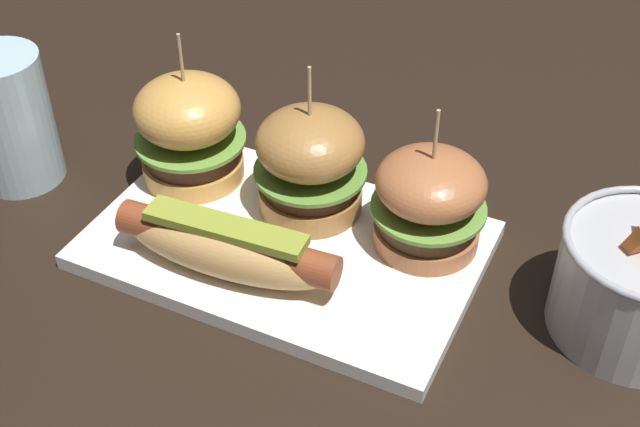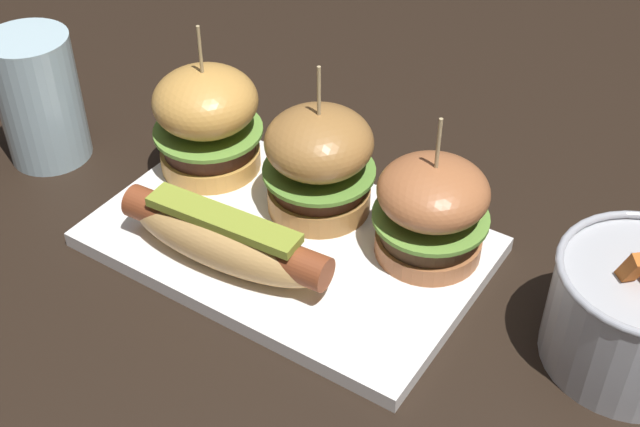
{
  "view_description": "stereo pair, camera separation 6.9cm",
  "coord_description": "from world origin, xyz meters",
  "px_view_note": "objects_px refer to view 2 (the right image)",
  "views": [
    {
      "loc": [
        0.27,
        -0.48,
        0.5
      ],
      "look_at": [
        0.03,
        0.0,
        0.05
      ],
      "focal_mm": 47.78,
      "sensor_mm": 36.0,
      "label": 1
    },
    {
      "loc": [
        0.33,
        -0.45,
        0.5
      ],
      "look_at": [
        0.03,
        0.0,
        0.05
      ],
      "focal_mm": 47.78,
      "sensor_mm": 36.0,
      "label": 2
    }
  ],
  "objects_px": {
    "platter_main": "(288,242)",
    "slider_center": "(316,160)",
    "hot_dog": "(225,239)",
    "water_glass": "(39,98)",
    "fries_bucket": "(638,312)",
    "slider_left": "(207,120)",
    "slider_right": "(431,210)"
  },
  "relations": [
    {
      "from": "fries_bucket",
      "to": "slider_right",
      "type": "bearing_deg",
      "value": 176.83
    },
    {
      "from": "slider_right",
      "to": "water_glass",
      "type": "bearing_deg",
      "value": -171.0
    },
    {
      "from": "slider_left",
      "to": "water_glass",
      "type": "distance_m",
      "value": 0.17
    },
    {
      "from": "slider_center",
      "to": "slider_right",
      "type": "relative_size",
      "value": 1.08
    },
    {
      "from": "fries_bucket",
      "to": "water_glass",
      "type": "height_order",
      "value": "fries_bucket"
    },
    {
      "from": "slider_center",
      "to": "hot_dog",
      "type": "bearing_deg",
      "value": -101.47
    },
    {
      "from": "hot_dog",
      "to": "water_glass",
      "type": "relative_size",
      "value": 1.49
    },
    {
      "from": "platter_main",
      "to": "slider_left",
      "type": "xyz_separation_m",
      "value": [
        -0.12,
        0.04,
        0.06
      ]
    },
    {
      "from": "platter_main",
      "to": "water_glass",
      "type": "xyz_separation_m",
      "value": [
        -0.28,
        -0.01,
        0.06
      ]
    },
    {
      "from": "platter_main",
      "to": "slider_left",
      "type": "relative_size",
      "value": 2.25
    },
    {
      "from": "slider_right",
      "to": "fries_bucket",
      "type": "height_order",
      "value": "slider_right"
    },
    {
      "from": "platter_main",
      "to": "water_glass",
      "type": "bearing_deg",
      "value": -177.38
    },
    {
      "from": "platter_main",
      "to": "slider_right",
      "type": "distance_m",
      "value": 0.13
    },
    {
      "from": "slider_left",
      "to": "slider_center",
      "type": "xyz_separation_m",
      "value": [
        0.12,
        0.0,
        -0.0
      ]
    },
    {
      "from": "slider_right",
      "to": "fries_bucket",
      "type": "xyz_separation_m",
      "value": [
        0.18,
        -0.01,
        -0.01
      ]
    },
    {
      "from": "platter_main",
      "to": "hot_dog",
      "type": "height_order",
      "value": "hot_dog"
    },
    {
      "from": "slider_left",
      "to": "water_glass",
      "type": "xyz_separation_m",
      "value": [
        -0.16,
        -0.06,
        -0.0
      ]
    },
    {
      "from": "slider_center",
      "to": "water_glass",
      "type": "xyz_separation_m",
      "value": [
        -0.28,
        -0.06,
        0.0
      ]
    },
    {
      "from": "platter_main",
      "to": "slider_center",
      "type": "distance_m",
      "value": 0.08
    },
    {
      "from": "hot_dog",
      "to": "slider_center",
      "type": "bearing_deg",
      "value": 78.53
    },
    {
      "from": "slider_center",
      "to": "fries_bucket",
      "type": "distance_m",
      "value": 0.29
    },
    {
      "from": "hot_dog",
      "to": "platter_main",
      "type": "bearing_deg",
      "value": 66.58
    },
    {
      "from": "platter_main",
      "to": "slider_center",
      "type": "relative_size",
      "value": 2.3
    },
    {
      "from": "hot_dog",
      "to": "slider_right",
      "type": "xyz_separation_m",
      "value": [
        0.13,
        0.1,
        0.02
      ]
    },
    {
      "from": "water_glass",
      "to": "hot_dog",
      "type": "bearing_deg",
      "value": -9.43
    },
    {
      "from": "slider_right",
      "to": "platter_main",
      "type": "bearing_deg",
      "value": -156.0
    },
    {
      "from": "fries_bucket",
      "to": "hot_dog",
      "type": "bearing_deg",
      "value": -163.01
    },
    {
      "from": "fries_bucket",
      "to": "water_glass",
      "type": "bearing_deg",
      "value": -174.75
    },
    {
      "from": "hot_dog",
      "to": "slider_center",
      "type": "xyz_separation_m",
      "value": [
        0.02,
        0.1,
        0.02
      ]
    },
    {
      "from": "hot_dog",
      "to": "slider_left",
      "type": "distance_m",
      "value": 0.14
    },
    {
      "from": "water_glass",
      "to": "fries_bucket",
      "type": "bearing_deg",
      "value": 5.25
    },
    {
      "from": "slider_center",
      "to": "slider_right",
      "type": "distance_m",
      "value": 0.11
    }
  ]
}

